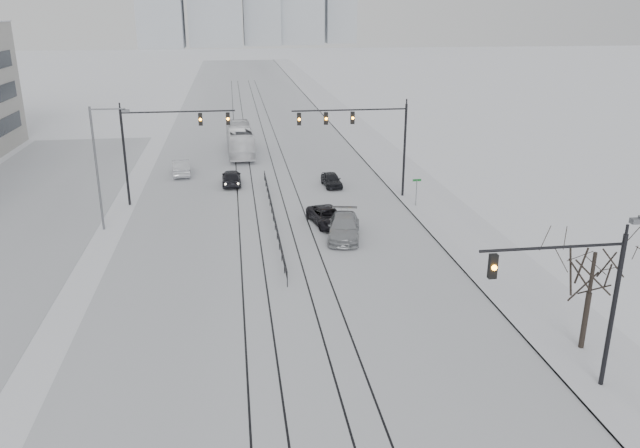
{
  "coord_description": "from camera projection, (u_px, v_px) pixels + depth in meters",
  "views": [
    {
      "loc": [
        -2.73,
        -15.11,
        15.38
      ],
      "look_at": [
        2.17,
        19.78,
        3.2
      ],
      "focal_mm": 35.0,
      "sensor_mm": 36.0,
      "label": 1
    }
  ],
  "objects": [
    {
      "name": "road",
      "position": [
        256.0,
        143.0,
        75.68
      ],
      "size": [
        22.0,
        260.0,
        0.02
      ],
      "primitive_type": "cube",
      "color": "silver",
      "rests_on": "ground"
    },
    {
      "name": "sidewalk_east",
      "position": [
        365.0,
        139.0,
        77.43
      ],
      "size": [
        5.0,
        260.0,
        0.16
      ],
      "primitive_type": "cube",
      "color": "silver",
      "rests_on": "ground"
    },
    {
      "name": "curb",
      "position": [
        346.0,
        140.0,
        77.11
      ],
      "size": [
        0.1,
        260.0,
        0.12
      ],
      "primitive_type": "cube",
      "color": "gray",
      "rests_on": "ground"
    },
    {
      "name": "parking_strip",
      "position": [
        18.0,
        213.0,
        49.65
      ],
      "size": [
        14.0,
        60.0,
        0.03
      ],
      "primitive_type": "cube",
      "color": "silver",
      "rests_on": "ground"
    },
    {
      "name": "tram_rails",
      "position": [
        266.0,
        186.0,
        56.95
      ],
      "size": [
        5.3,
        180.0,
        0.01
      ],
      "color": "black",
      "rests_on": "ground"
    },
    {
      "name": "traffic_mast_near",
      "position": [
        579.0,
        293.0,
        25.07
      ],
      "size": [
        6.1,
        0.37,
        7.0
      ],
      "color": "black",
      "rests_on": "ground"
    },
    {
      "name": "traffic_mast_ne",
      "position": [
        366.0,
        132.0,
        51.47
      ],
      "size": [
        9.6,
        0.37,
        8.0
      ],
      "color": "black",
      "rests_on": "ground"
    },
    {
      "name": "traffic_mast_nw",
      "position": [
        161.0,
        137.0,
        50.27
      ],
      "size": [
        9.1,
        0.37,
        8.0
      ],
      "color": "black",
      "rests_on": "ground"
    },
    {
      "name": "street_light_west",
      "position": [
        100.0,
        160.0,
        44.3
      ],
      "size": [
        2.73,
        0.25,
        9.0
      ],
      "color": "#595B60",
      "rests_on": "ground"
    },
    {
      "name": "bare_tree",
      "position": [
        594.0,
        263.0,
        28.22
      ],
      "size": [
        4.4,
        4.4,
        6.1
      ],
      "color": "black",
      "rests_on": "ground"
    },
    {
      "name": "median_fence",
      "position": [
        273.0,
        215.0,
        47.43
      ],
      "size": [
        0.06,
        24.0,
        1.0
      ],
      "color": "black",
      "rests_on": "ground"
    },
    {
      "name": "street_sign",
      "position": [
        417.0,
        188.0,
        50.5
      ],
      "size": [
        0.7,
        0.06,
        2.4
      ],
      "color": "#595B60",
      "rests_on": "ground"
    },
    {
      "name": "sedan_sb_inner",
      "position": [
        232.0,
        178.0,
        57.18
      ],
      "size": [
        1.74,
        4.28,
        1.46
      ],
      "primitive_type": "imported",
      "rotation": [
        0.0,
        0.0,
        3.15
      ],
      "color": "black",
      "rests_on": "ground"
    },
    {
      "name": "sedan_sb_outer",
      "position": [
        181.0,
        167.0,
        60.66
      ],
      "size": [
        2.09,
        4.79,
        1.53
      ],
      "primitive_type": "imported",
      "rotation": [
        0.0,
        0.0,
        3.24
      ],
      "color": "silver",
      "rests_on": "ground"
    },
    {
      "name": "sedan_nb_front",
      "position": [
        328.0,
        217.0,
        46.68
      ],
      "size": [
        3.01,
        5.01,
        1.3
      ],
      "primitive_type": "imported",
      "rotation": [
        0.0,
        0.0,
        0.19
      ],
      "color": "black",
      "rests_on": "ground"
    },
    {
      "name": "sedan_nb_right",
      "position": [
        344.0,
        227.0,
        43.96
      ],
      "size": [
        3.21,
        5.73,
        1.57
      ],
      "primitive_type": "imported",
      "rotation": [
        0.0,
        0.0,
        -0.2
      ],
      "color": "#979A9E",
      "rests_on": "ground"
    },
    {
      "name": "sedan_nb_far",
      "position": [
        332.0,
        180.0,
        56.78
      ],
      "size": [
        1.73,
        3.79,
        1.26
      ],
      "primitive_type": "imported",
      "rotation": [
        0.0,
        0.0,
        0.07
      ],
      "color": "black",
      "rests_on": "ground"
    },
    {
      "name": "box_truck",
      "position": [
        240.0,
        140.0,
        69.17
      ],
      "size": [
        3.01,
        11.49,
        3.18
      ],
      "primitive_type": "imported",
      "rotation": [
        0.0,
        0.0,
        3.17
      ],
      "color": "white",
      "rests_on": "ground"
    }
  ]
}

